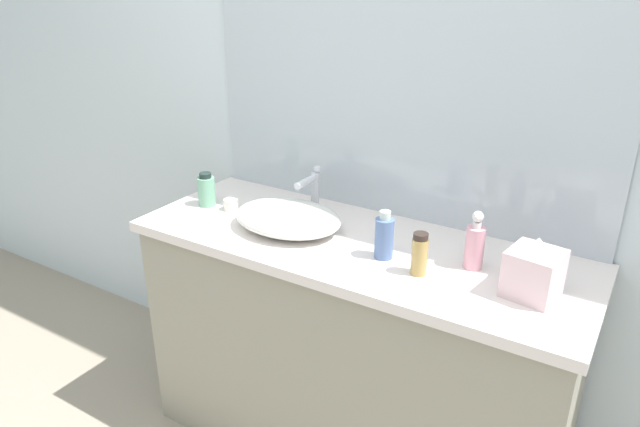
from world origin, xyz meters
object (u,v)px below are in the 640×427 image
Objects in this scene: spray_can at (420,254)px; tissue_box at (534,271)px; candle_jar at (231,204)px; soap_dispenser at (475,244)px; sink_basin at (288,218)px; lotion_bottle at (206,190)px; perfume_bottle at (384,237)px.

tissue_box is at bearing 9.31° from spray_can.
candle_jar is (-0.77, 0.09, -0.04)m from spray_can.
soap_dispenser reaches higher than spray_can.
lotion_bottle is (-0.38, 0.02, 0.02)m from sink_basin.
tissue_box reaches higher than spray_can.
spray_can is at bearing -170.69° from tissue_box.
lotion_bottle is at bearing 177.50° from sink_basin.
candle_jar is (-1.08, 0.04, -0.05)m from tissue_box.
spray_can is at bearing -6.42° from candle_jar.
spray_can is 2.44× the size of candle_jar.
sink_basin is at bearing 179.38° from tissue_box.
spray_can is (0.88, -0.08, 0.00)m from lotion_bottle.
perfume_bottle is at bearing -4.16° from candle_jar.
spray_can is at bearing -4.91° from lotion_bottle.
perfume_bottle is at bearing -162.23° from soap_dispenser.
perfume_bottle is at bearing -178.71° from tissue_box.
soap_dispenser reaches higher than candle_jar.
perfume_bottle is (0.74, -0.04, 0.01)m from lotion_bottle.
candle_jar is (-0.64, 0.05, -0.05)m from perfume_bottle.
soap_dispenser is 1.18× the size of perfume_bottle.
sink_basin is 0.37m from perfume_bottle.
lotion_bottle is at bearing 178.78° from tissue_box.
tissue_box reaches higher than perfume_bottle.
lotion_bottle is 0.98× the size of spray_can.
sink_basin is 0.81m from tissue_box.
soap_dispenser reaches higher than tissue_box.
spray_can is at bearing -134.94° from soap_dispenser.
perfume_bottle is 1.19× the size of spray_can.
soap_dispenser is at bearing 45.06° from spray_can.
soap_dispenser is 1.43× the size of lotion_bottle.
spray_can reaches higher than sink_basin.
tissue_box is at bearing -0.62° from sink_basin.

